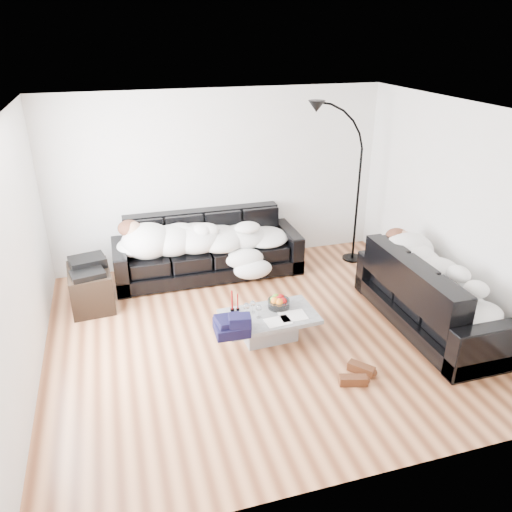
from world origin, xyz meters
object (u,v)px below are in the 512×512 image
object	(u,v)px
candle_right	(238,302)
shoes	(357,374)
sleeper_back	(208,234)
sleeper_right	(436,277)
sofa_right	(434,293)
fruit_bowl	(279,301)
sofa_back	(208,246)
stereo	(87,265)
av_cabinet	(91,288)
wine_glass_c	(259,311)
wine_glass_a	(253,307)
wine_glass_b	(246,310)
candle_left	(232,301)
floor_lamp	(358,194)
coffee_table	(269,326)

from	to	relation	value
candle_right	shoes	distance (m)	1.58
sleeper_back	sleeper_right	size ratio (longest dim) A/B	1.21
sofa_right	fruit_bowl	distance (m)	1.89
sofa_back	stereo	bearing A→B (deg)	-163.54
candle_right	av_cabinet	distance (m)	2.07
wine_glass_c	candle_right	bearing A→B (deg)	129.88
wine_glass_a	wine_glass_b	xyz separation A→B (m)	(-0.10, -0.07, 0.01)
shoes	candle_left	bearing A→B (deg)	158.74
wine_glass_a	shoes	xyz separation A→B (m)	(0.82, -1.09, -0.34)
wine_glass_c	sleeper_back	bearing A→B (deg)	96.40
wine_glass_b	wine_glass_c	distance (m)	0.15
av_cabinet	stereo	bearing A→B (deg)	0.00
sleeper_right	candle_right	xyz separation A→B (m)	(-2.32, 0.47, -0.22)
wine_glass_b	stereo	size ratio (longest dim) A/B	0.40
sleeper_right	floor_lamp	world-z (taller)	floor_lamp
wine_glass_b	floor_lamp	bearing A→B (deg)	37.50
sofa_right	sleeper_back	bearing A→B (deg)	48.06
sofa_back	coffee_table	size ratio (longest dim) A/B	2.46
wine_glass_b	stereo	world-z (taller)	stereo
coffee_table	candle_left	bearing A→B (deg)	151.70
sofa_back	wine_glass_c	bearing A→B (deg)	-83.76
sleeper_back	coffee_table	xyz separation A→B (m)	(0.34, -1.84, -0.49)
candle_left	candle_right	world-z (taller)	candle_left
sofa_right	wine_glass_b	bearing A→B (deg)	82.27
sleeper_right	candle_right	size ratio (longest dim) A/B	8.79
sleeper_right	wine_glass_b	size ratio (longest dim) A/B	10.69
sofa_back	sofa_right	bearing A→B (deg)	-42.61
sleeper_right	coffee_table	size ratio (longest dim) A/B	1.71
candle_left	sleeper_right	bearing A→B (deg)	-11.34
wine_glass_c	wine_glass_a	bearing A→B (deg)	105.34
wine_glass_b	av_cabinet	world-z (taller)	av_cabinet
sleeper_right	wine_glass_b	bearing A→B (deg)	82.27
coffee_table	wine_glass_c	distance (m)	0.28
sofa_right	wine_glass_a	bearing A→B (deg)	80.10
shoes	sofa_back	bearing A→B (deg)	136.65
coffee_table	stereo	size ratio (longest dim) A/B	2.49
sleeper_back	av_cabinet	distance (m)	1.76
sofa_back	wine_glass_a	xyz separation A→B (m)	(0.17, -1.78, -0.05)
sleeper_right	candle_right	world-z (taller)	sleeper_right
fruit_bowl	av_cabinet	distance (m)	2.51
sofa_back	coffee_table	bearing A→B (deg)	-79.72
candle_left	stereo	xyz separation A→B (m)	(-1.61, 1.19, 0.13)
sleeper_back	candle_left	size ratio (longest dim) A/B	8.57
wine_glass_b	shoes	distance (m)	1.42
shoes	candle_right	bearing A→B (deg)	157.00
wine_glass_b	wine_glass_c	size ratio (longest dim) A/B	1.09
wine_glass_c	candle_left	bearing A→B (deg)	137.74
shoes	av_cabinet	distance (m)	3.57
av_cabinet	wine_glass_c	bearing A→B (deg)	-41.59
wine_glass_c	candle_left	size ratio (longest dim) A/B	0.61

